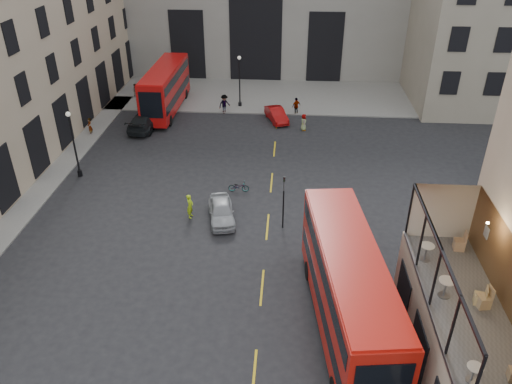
# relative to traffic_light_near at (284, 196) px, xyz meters

# --- Properties ---
(ground) EXTENTS (140.00, 140.00, 0.00)m
(ground) POSITION_rel_traffic_light_near_xyz_m (1.00, -12.00, -2.42)
(ground) COLOR black
(ground) RESTS_ON ground
(host_frontage) EXTENTS (3.00, 11.00, 4.50)m
(host_frontage) POSITION_rel_traffic_light_near_xyz_m (7.50, -12.00, -0.17)
(host_frontage) COLOR #C4AD93
(host_frontage) RESTS_ON ground
(cafe_floor) EXTENTS (3.00, 10.00, 0.10)m
(cafe_floor) POSITION_rel_traffic_light_near_xyz_m (7.50, -12.00, 2.12)
(cafe_floor) COLOR slate
(cafe_floor) RESTS_ON host_frontage
(pavement_far) EXTENTS (40.00, 12.00, 0.12)m
(pavement_far) POSITION_rel_traffic_light_near_xyz_m (-5.00, 26.00, -2.36)
(pavement_far) COLOR slate
(pavement_far) RESTS_ON ground
(traffic_light_near) EXTENTS (0.16, 0.20, 3.80)m
(traffic_light_near) POSITION_rel_traffic_light_near_xyz_m (0.00, 0.00, 0.00)
(traffic_light_near) COLOR black
(traffic_light_near) RESTS_ON ground
(traffic_light_far) EXTENTS (0.16, 0.20, 3.80)m
(traffic_light_far) POSITION_rel_traffic_light_near_xyz_m (-14.00, 16.00, 0.00)
(traffic_light_far) COLOR black
(traffic_light_far) RESTS_ON ground
(street_lamp_a) EXTENTS (0.36, 0.36, 5.33)m
(street_lamp_a) POSITION_rel_traffic_light_near_xyz_m (-16.00, 6.00, -0.03)
(street_lamp_a) COLOR black
(street_lamp_a) RESTS_ON ground
(street_lamp_b) EXTENTS (0.36, 0.36, 5.33)m
(street_lamp_b) POSITION_rel_traffic_light_near_xyz_m (-5.00, 22.00, -0.03)
(street_lamp_b) COLOR black
(street_lamp_b) RESTS_ON ground
(bus_near) EXTENTS (4.13, 12.08, 4.72)m
(bus_near) POSITION_rel_traffic_light_near_xyz_m (3.28, -8.66, 0.23)
(bus_near) COLOR red
(bus_near) RESTS_ON ground
(bus_far) EXTENTS (2.68, 11.25, 4.48)m
(bus_far) POSITION_rel_traffic_light_near_xyz_m (-12.33, 20.44, 0.09)
(bus_far) COLOR #B60D0C
(bus_far) RESTS_ON ground
(car_a) EXTENTS (2.44, 4.29, 1.38)m
(car_a) POSITION_rel_traffic_light_near_xyz_m (-4.14, 0.65, -1.74)
(car_a) COLOR #9EA1A6
(car_a) RESTS_ON ground
(car_b) EXTENTS (2.64, 4.16, 1.30)m
(car_b) POSITION_rel_traffic_light_near_xyz_m (-1.07, 18.40, -1.78)
(car_b) COLOR #950909
(car_b) RESTS_ON ground
(car_c) EXTENTS (2.77, 5.63, 1.58)m
(car_c) POSITION_rel_traffic_light_near_xyz_m (-13.28, 15.69, -1.64)
(car_c) COLOR black
(car_c) RESTS_ON ground
(bicycle) EXTENTS (1.52, 0.53, 0.80)m
(bicycle) POSITION_rel_traffic_light_near_xyz_m (-3.37, 4.51, -2.03)
(bicycle) COLOR gray
(bicycle) RESTS_ON ground
(cyclist) EXTENTS (0.47, 0.67, 1.73)m
(cyclist) POSITION_rel_traffic_light_near_xyz_m (-6.28, 0.82, -1.56)
(cyclist) COLOR #B2E117
(cyclist) RESTS_ON ground
(pedestrian_a) EXTENTS (0.79, 0.64, 1.56)m
(pedestrian_a) POSITION_rel_traffic_light_near_xyz_m (-16.57, 23.93, -1.64)
(pedestrian_a) COLOR gray
(pedestrian_a) RESTS_ON ground
(pedestrian_b) EXTENTS (1.43, 1.34, 1.94)m
(pedestrian_b) POSITION_rel_traffic_light_near_xyz_m (-6.38, 20.11, -1.46)
(pedestrian_b) COLOR gray
(pedestrian_b) RESTS_ON ground
(pedestrian_c) EXTENTS (1.06, 0.97, 1.74)m
(pedestrian_c) POSITION_rel_traffic_light_near_xyz_m (0.84, 20.31, -1.55)
(pedestrian_c) COLOR gray
(pedestrian_c) RESTS_ON ground
(pedestrian_d) EXTENTS (0.57, 0.82, 1.59)m
(pedestrian_d) POSITION_rel_traffic_light_near_xyz_m (1.54, 16.31, -1.63)
(pedestrian_d) COLOR gray
(pedestrian_d) RESTS_ON ground
(pedestrian_e) EXTENTS (0.45, 0.63, 1.62)m
(pedestrian_e) POSITION_rel_traffic_light_near_xyz_m (-18.00, 13.88, -1.62)
(pedestrian_e) COLOR gray
(pedestrian_e) RESTS_ON ground
(cafe_table_near) EXTENTS (0.55, 0.55, 0.68)m
(cafe_table_near) POSITION_rel_traffic_light_near_xyz_m (6.65, -15.46, 2.63)
(cafe_table_near) COLOR white
(cafe_table_near) RESTS_ON cafe_floor
(cafe_table_mid) EXTENTS (0.66, 0.66, 0.82)m
(cafe_table_mid) POSITION_rel_traffic_light_near_xyz_m (6.78, -11.24, 2.72)
(cafe_table_mid) COLOR white
(cafe_table_mid) RESTS_ON cafe_floor
(cafe_table_far) EXTENTS (0.64, 0.64, 0.80)m
(cafe_table_far) POSITION_rel_traffic_light_near_xyz_m (6.53, -8.85, 2.70)
(cafe_table_far) COLOR white
(cafe_table_far) RESTS_ON cafe_floor
(cafe_chair_b) EXTENTS (0.55, 0.55, 0.97)m
(cafe_chair_b) POSITION_rel_traffic_light_near_xyz_m (8.17, -11.76, 2.47)
(cafe_chair_b) COLOR tan
(cafe_chair_b) RESTS_ON cafe_floor
(cafe_chair_c) EXTENTS (0.52, 0.52, 0.86)m
(cafe_chair_c) POSITION_rel_traffic_light_near_xyz_m (8.08, -11.59, 2.44)
(cafe_chair_c) COLOR #D2B779
(cafe_chair_c) RESTS_ON cafe_floor
(cafe_chair_d) EXTENTS (0.51, 0.51, 0.96)m
(cafe_chair_d) POSITION_rel_traffic_light_near_xyz_m (8.27, -7.94, 2.47)
(cafe_chair_d) COLOR tan
(cafe_chair_d) RESTS_ON cafe_floor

